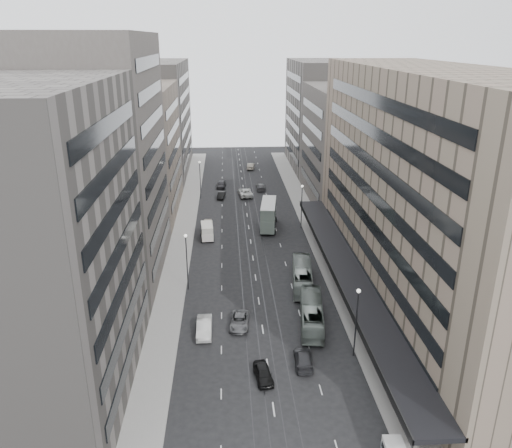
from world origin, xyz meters
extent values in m
plane|color=black|center=(0.00, 0.00, 0.00)|extent=(220.00, 220.00, 0.00)
cube|color=gray|center=(12.00, 37.50, 0.07)|extent=(4.00, 125.00, 0.15)
cube|color=gray|center=(-12.00, 37.50, 0.07)|extent=(4.00, 125.00, 0.15)
cube|color=#796A58|center=(21.50, 8.00, 15.00)|extent=(15.00, 60.00, 30.00)
cube|color=black|center=(12.00, 8.00, 4.00)|extent=(4.40, 60.00, 0.50)
cube|color=#4C4642|center=(21.50, 52.00, 12.00)|extent=(15.00, 28.00, 24.00)
cube|color=slate|center=(21.50, 82.00, 14.00)|extent=(15.00, 32.00, 28.00)
cube|color=slate|center=(-21.50, -8.00, 15.00)|extent=(15.00, 28.00, 30.00)
cube|color=#4C4642|center=(-21.50, 19.00, 17.00)|extent=(15.00, 26.00, 34.00)
cube|color=gray|center=(-21.50, 46.00, 12.50)|extent=(15.00, 28.00, 25.00)
cube|color=slate|center=(-21.50, 79.00, 14.00)|extent=(15.00, 38.00, 28.00)
cylinder|color=#262628|center=(9.70, -5.00, 4.00)|extent=(0.16, 0.16, 8.00)
sphere|color=silver|center=(9.70, -5.00, 8.10)|extent=(0.44, 0.44, 0.44)
cylinder|color=#262628|center=(9.70, 35.00, 4.00)|extent=(0.16, 0.16, 8.00)
sphere|color=silver|center=(9.70, 35.00, 8.10)|extent=(0.44, 0.44, 0.44)
cylinder|color=#262628|center=(-9.70, 12.00, 4.00)|extent=(0.16, 0.16, 8.00)
sphere|color=silver|center=(-9.70, 12.00, 8.10)|extent=(0.44, 0.44, 0.44)
cylinder|color=#262628|center=(-9.70, 55.00, 4.00)|extent=(0.16, 0.16, 8.00)
sphere|color=silver|center=(-9.70, 55.00, 8.10)|extent=(0.44, 0.44, 0.44)
imported|color=gray|center=(6.09, 1.83, 1.52)|extent=(3.95, 11.16, 3.04)
imported|color=#929D95|center=(6.48, 12.10, 1.53)|extent=(3.89, 11.24, 3.07)
cube|color=slate|center=(3.63, 35.41, 1.67)|extent=(3.70, 9.39, 2.33)
cube|color=slate|center=(3.63, 35.41, 3.86)|extent=(3.60, 9.02, 2.03)
cube|color=silver|center=(3.63, 35.41, 4.93)|extent=(3.70, 9.39, 0.12)
cylinder|color=black|center=(1.95, 32.31, 0.51)|extent=(0.41, 1.04, 1.02)
cylinder|color=black|center=(4.47, 31.98, 0.51)|extent=(0.41, 1.04, 1.02)
cylinder|color=black|center=(2.80, 38.83, 0.51)|extent=(0.41, 1.04, 1.02)
cylinder|color=black|center=(5.32, 38.51, 0.51)|extent=(0.41, 1.04, 1.02)
cube|color=silver|center=(-7.56, 30.60, 1.03)|extent=(2.30, 4.52, 1.35)
cube|color=silver|center=(-7.56, 30.60, 2.23)|extent=(2.26, 4.43, 1.06)
cylinder|color=black|center=(-8.43, 29.08, 0.35)|extent=(0.25, 0.71, 0.70)
cylinder|color=black|center=(-6.47, 29.23, 0.35)|extent=(0.25, 0.71, 0.70)
cylinder|color=black|center=(-8.66, 31.96, 0.35)|extent=(0.25, 0.71, 0.70)
cylinder|color=black|center=(-6.69, 32.11, 0.35)|extent=(0.25, 0.71, 0.70)
imported|color=black|center=(-0.65, -8.45, 0.70)|extent=(2.18, 4.27, 1.39)
imported|color=silver|center=(-7.03, 0.55, 0.83)|extent=(1.80, 5.07, 1.67)
imported|color=#5A5A5C|center=(-2.78, 1.89, 0.68)|extent=(2.73, 5.08, 1.35)
imported|color=#2B2B2D|center=(3.88, -6.15, 0.70)|extent=(2.27, 4.92, 1.39)
imported|color=#B6A796|center=(-7.73, 35.62, 0.81)|extent=(2.13, 4.82, 1.61)
imported|color=black|center=(-5.18, 54.45, 0.68)|extent=(1.97, 4.31, 1.37)
imported|color=silver|center=(0.21, 55.84, 0.85)|extent=(3.41, 6.39, 1.71)
imported|color=#535255|center=(3.99, 60.55, 0.72)|extent=(2.08, 5.02, 1.45)
imported|color=#28282B|center=(-5.19, 62.99, 0.81)|extent=(2.31, 4.90, 1.62)
imported|color=#A29786|center=(2.72, 80.52, 0.81)|extent=(2.33, 5.08, 1.61)
imported|color=black|center=(11.75, -6.75, 1.03)|extent=(0.77, 0.69, 1.77)
camera|label=1|loc=(-4.06, -51.15, 33.11)|focal=35.00mm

